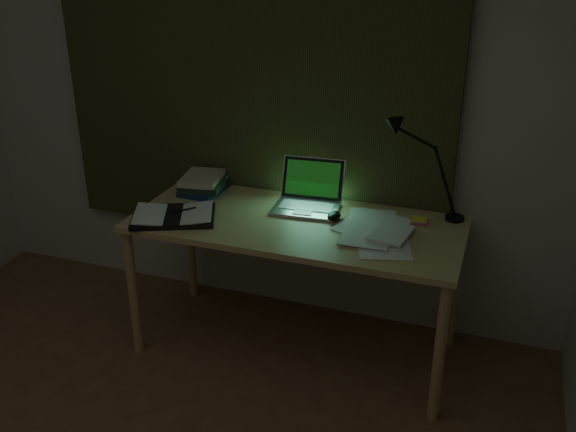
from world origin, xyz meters
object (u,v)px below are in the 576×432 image
object	(u,v)px
laptop	(306,189)
desk_lamp	(460,171)
book_stack	(203,183)
desk	(296,287)
loose_papers	(380,231)
open_textbook	(174,215)

from	to	relation	value
laptop	desk_lamp	xyz separation A→B (m)	(0.73, 0.14, 0.14)
book_stack	desk_lamp	distance (m)	1.36
desk	book_stack	distance (m)	0.77
laptop	loose_papers	distance (m)	0.45
laptop	open_textbook	size ratio (longest dim) A/B	0.93
desk	desk_lamp	xyz separation A→B (m)	(0.73, 0.28, 0.63)
laptop	desk_lamp	bearing A→B (deg)	6.11
desk	open_textbook	bearing A→B (deg)	-164.03
open_textbook	loose_papers	distance (m)	1.02
desk_lamp	open_textbook	bearing A→B (deg)	-157.85
loose_papers	open_textbook	bearing A→B (deg)	-169.81
laptop	open_textbook	world-z (taller)	laptop
open_textbook	book_stack	size ratio (longest dim) A/B	1.54
laptop	loose_papers	size ratio (longest dim) A/B	0.93
book_stack	desk_lamp	bearing A→B (deg)	3.39
desk	book_stack	xyz separation A→B (m)	(-0.61, 0.20, 0.42)
open_textbook	loose_papers	world-z (taller)	open_textbook
laptop	desk_lamp	world-z (taller)	desk_lamp
book_stack	loose_papers	size ratio (longest dim) A/B	0.65
book_stack	laptop	bearing A→B (deg)	-5.49
laptop	book_stack	distance (m)	0.62
desk_lamp	laptop	bearing A→B (deg)	-166.07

